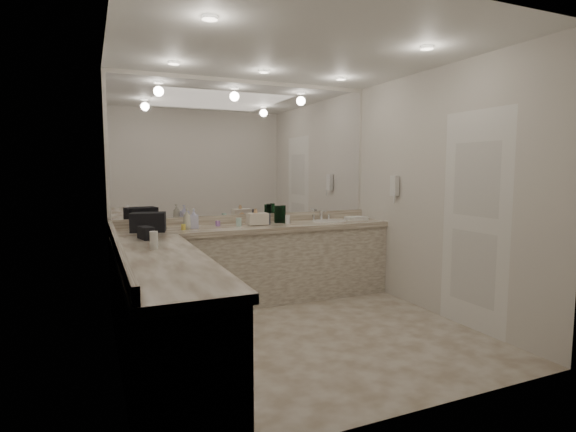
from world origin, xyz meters
name	(u,v)px	position (x,y,z in m)	size (l,w,h in m)	color
floor	(301,335)	(0.00, 0.00, 0.00)	(3.20, 3.20, 0.00)	beige
ceiling	(302,48)	(0.00, 0.00, 2.60)	(3.20, 3.20, 0.00)	white
wall_back	(248,190)	(0.00, 1.50, 1.30)	(3.20, 0.02, 2.60)	silver
wall_left	(113,202)	(-1.60, 0.00, 1.30)	(0.02, 3.00, 2.60)	silver
wall_right	(439,193)	(1.60, 0.00, 1.30)	(0.02, 3.00, 2.60)	silver
vanity_back_base	(257,266)	(0.00, 1.20, 0.42)	(3.20, 0.60, 0.84)	beige
vanity_back_top	(257,228)	(0.00, 1.19, 0.87)	(3.20, 0.64, 0.06)	beige
vanity_left_base	(163,320)	(-1.30, -0.30, 0.42)	(0.60, 2.40, 0.84)	beige
vanity_left_top	(162,261)	(-1.29, -0.30, 0.87)	(0.64, 2.42, 0.06)	beige
backsplash_back	(249,218)	(0.00, 1.48, 0.95)	(3.20, 0.04, 0.10)	beige
backsplash_left	(118,247)	(-1.58, 0.00, 0.95)	(0.04, 3.00, 0.10)	beige
mirror_back	(248,150)	(0.00, 1.49, 1.77)	(3.12, 0.01, 1.55)	white
mirror_left	(112,139)	(-1.59, 0.00, 1.77)	(0.01, 2.92, 1.55)	white
sink	(329,222)	(0.95, 1.20, 0.90)	(0.44, 0.44, 0.03)	white
faucet	(321,214)	(0.95, 1.41, 0.97)	(0.24, 0.16, 0.14)	silver
wall_phone	(395,186)	(1.56, 0.70, 1.35)	(0.06, 0.10, 0.24)	white
door	(475,221)	(1.59, -0.50, 1.05)	(0.02, 0.82, 2.10)	white
black_toiletry_bag	(148,222)	(-1.22, 1.14, 1.00)	(0.35, 0.22, 0.20)	black
black_bag_spill	(146,233)	(-1.30, 0.62, 0.96)	(0.10, 0.21, 0.12)	black
cream_cosmetic_case	(258,220)	(0.00, 1.19, 0.97)	(0.23, 0.14, 0.13)	beige
hand_towel	(356,218)	(1.34, 1.19, 0.92)	(0.26, 0.17, 0.04)	white
lotion_left	(154,240)	(-1.30, 0.06, 0.98)	(0.07, 0.07, 0.15)	white
soap_bottle_a	(187,219)	(-0.81, 1.18, 1.01)	(0.09, 0.09, 0.22)	beige
soap_bottle_b	(194,219)	(-0.73, 1.21, 1.01)	(0.10, 0.10, 0.22)	silver
soap_bottle_c	(256,217)	(-0.02, 1.20, 1.00)	(0.15, 0.15, 0.19)	#E7B279
green_bottle_0	(277,215)	(0.30, 1.32, 1.00)	(0.07, 0.07, 0.20)	#0F431F
green_bottle_1	(277,214)	(0.31, 1.35, 1.00)	(0.07, 0.07, 0.21)	#0F431F
green_bottle_2	(280,214)	(0.33, 1.31, 1.00)	(0.07, 0.07, 0.21)	#0F431F
green_bottle_3	(283,214)	(0.38, 1.31, 1.00)	(0.06, 0.06, 0.21)	#0F431F
green_bottle_4	(283,216)	(0.35, 1.27, 0.99)	(0.07, 0.07, 0.18)	#0F431F
amenity_bottle_0	(218,223)	(-0.44, 1.29, 0.93)	(0.05, 0.05, 0.06)	#9966B2
amenity_bottle_1	(239,222)	(-0.23, 1.19, 0.95)	(0.06, 0.06, 0.10)	silver
amenity_bottle_2	(183,227)	(-0.86, 1.13, 0.93)	(0.05, 0.05, 0.06)	#F2D84C
amenity_bottle_3	(288,220)	(0.36, 1.13, 0.96)	(0.06, 0.06, 0.11)	white
amenity_bottle_4	(268,219)	(0.14, 1.21, 0.97)	(0.06, 0.06, 0.13)	#3F3F4C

